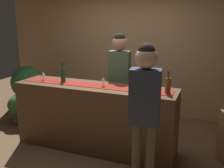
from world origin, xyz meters
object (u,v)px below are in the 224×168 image
at_px(wine_glass_near_customer, 43,74).
at_px(potted_plant_small, 18,107).
at_px(potted_plant_tall, 28,86).
at_px(customer_sipping, 145,102).
at_px(bartender, 119,74).
at_px(wine_bottle_amber, 168,85).
at_px(wine_glass_mid_counter, 103,79).
at_px(wine_bottle_green, 63,75).

relative_size(wine_glass_near_customer, potted_plant_small, 0.25).
bearing_deg(potted_plant_tall, customer_sipping, -28.27).
relative_size(wine_glass_near_customer, bartender, 0.08).
height_order(wine_bottle_amber, customer_sipping, customer_sipping).
bearing_deg(bartender, wine_glass_near_customer, 24.71).
xyz_separation_m(wine_glass_near_customer, wine_glass_mid_counter, (1.04, 0.02, 0.00)).
bearing_deg(customer_sipping, wine_bottle_amber, 69.91).
bearing_deg(wine_bottle_green, wine_glass_mid_counter, -2.38).
relative_size(bartender, potted_plant_small, 3.06).
bearing_deg(potted_plant_tall, bartender, -8.92).
height_order(wine_glass_near_customer, customer_sipping, customer_sipping).
xyz_separation_m(wine_glass_mid_counter, potted_plant_tall, (-2.17, 0.92, -0.53)).
distance_m(wine_glass_near_customer, customer_sipping, 1.96).
distance_m(wine_glass_near_customer, potted_plant_small, 1.23).
relative_size(wine_glass_near_customer, wine_glass_mid_counter, 1.00).
relative_size(wine_bottle_amber, potted_plant_small, 0.53).
height_order(wine_glass_mid_counter, potted_plant_tall, wine_glass_mid_counter).
bearing_deg(wine_bottle_green, wine_bottle_amber, -2.03).
relative_size(wine_bottle_amber, customer_sipping, 0.18).
distance_m(wine_bottle_green, potted_plant_tall, 1.80).
distance_m(wine_bottle_amber, bartender, 1.09).
distance_m(potted_plant_tall, potted_plant_small, 0.70).
xyz_separation_m(wine_bottle_amber, bartender, (-0.90, 0.60, -0.03)).
relative_size(wine_bottle_green, customer_sipping, 0.18).
bearing_deg(wine_bottle_amber, potted_plant_tall, 163.01).
xyz_separation_m(bartender, customer_sipping, (0.76, -1.25, -0.02)).
relative_size(bartender, potted_plant_tall, 1.73).
distance_m(wine_glass_mid_counter, customer_sipping, 1.05).
xyz_separation_m(wine_glass_near_customer, bartender, (1.08, 0.59, -0.02)).
xyz_separation_m(wine_bottle_amber, potted_plant_small, (-2.87, 0.35, -0.79)).
distance_m(wine_bottle_amber, customer_sipping, 0.66).
distance_m(wine_bottle_amber, potted_plant_tall, 3.30).
bearing_deg(wine_glass_mid_counter, potted_plant_tall, 156.97).
distance_m(wine_bottle_green, wine_glass_mid_counter, 0.70).
bearing_deg(wine_glass_near_customer, potted_plant_tall, 140.18).
bearing_deg(wine_glass_near_customer, wine_glass_mid_counter, 0.93).
height_order(wine_glass_near_customer, potted_plant_small, wine_glass_near_customer).
bearing_deg(wine_glass_mid_counter, wine_glass_near_customer, -179.07).
distance_m(wine_bottle_green, customer_sipping, 1.66).
bearing_deg(wine_glass_mid_counter, wine_bottle_green, 177.62).
xyz_separation_m(wine_glass_near_customer, customer_sipping, (1.85, -0.66, -0.04)).
relative_size(wine_bottle_green, wine_glass_mid_counter, 2.10).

